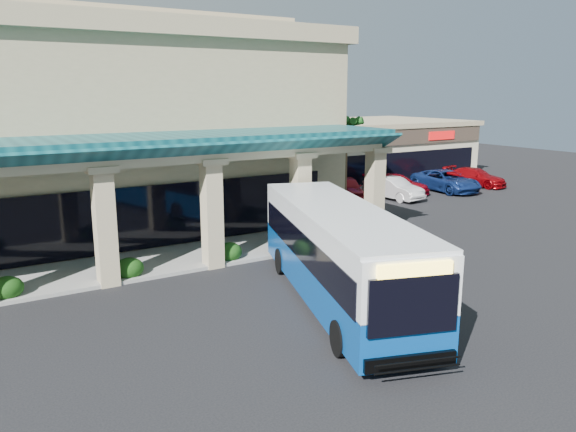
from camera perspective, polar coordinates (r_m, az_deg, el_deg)
ground at (r=21.98m, az=5.33°, el=-7.42°), size 110.00×110.00×0.00m
main_building at (r=32.82m, az=-23.92°, el=8.33°), size 30.80×14.80×11.35m
arcade at (r=24.14m, az=-20.24°, el=0.69°), size 30.00×6.20×5.70m
strip_mall at (r=50.91m, az=5.45°, el=6.82°), size 22.50×12.50×4.90m
palm_0 at (r=34.82m, az=5.81°, el=5.58°), size 2.40×2.40×6.60m
palm_1 at (r=37.85m, az=4.25°, el=5.56°), size 2.40×2.40×5.80m
broadleaf_tree at (r=41.03m, az=-2.14°, el=5.43°), size 2.60×2.60×4.81m
transit_bus at (r=20.19m, az=5.17°, el=-4.05°), size 6.63×12.73×3.48m
pedestrian at (r=24.46m, az=14.26°, el=-3.65°), size 0.55×0.69×1.65m
car_silver at (r=40.01m, az=5.98°, el=2.86°), size 3.62×5.04×1.59m
car_white at (r=40.50m, az=10.66°, el=2.79°), size 2.04×4.80×1.54m
car_red at (r=42.70m, az=10.98°, el=3.20°), size 3.83×5.34×1.44m
car_gray at (r=44.63m, az=15.75°, el=3.47°), size 2.98×5.91×1.61m
car_extra at (r=47.76m, az=18.47°, el=3.77°), size 3.18×5.34×1.45m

